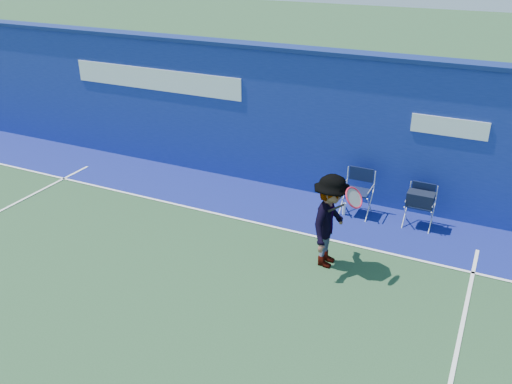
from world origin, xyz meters
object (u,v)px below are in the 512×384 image
at_px(water_bottle, 344,209).
at_px(tennis_player, 330,221).
at_px(directors_chair_right, 419,210).
at_px(directors_chair_left, 356,201).

relative_size(water_bottle, tennis_player, 0.16).
relative_size(directors_chair_right, water_bottle, 3.20).
relative_size(directors_chair_left, water_bottle, 3.54).
height_order(directors_chair_left, water_bottle, directors_chair_left).
relative_size(directors_chair_left, tennis_player, 0.56).
distance_m(directors_chair_right, water_bottle, 1.46).
distance_m(directors_chair_left, tennis_player, 2.08).
height_order(directors_chair_left, directors_chair_right, directors_chair_left).
xyz_separation_m(directors_chair_right, water_bottle, (-1.43, -0.16, -0.22)).
height_order(directors_chair_left, tennis_player, tennis_player).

